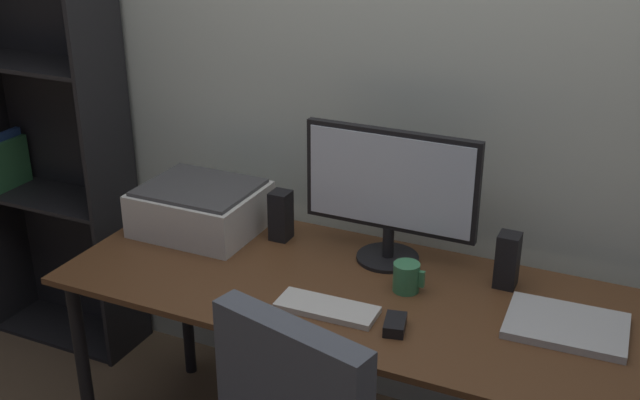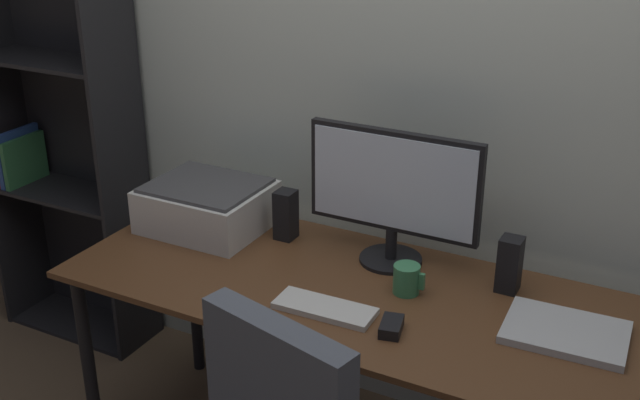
{
  "view_description": "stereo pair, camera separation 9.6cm",
  "coord_description": "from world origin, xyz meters",
  "px_view_note": "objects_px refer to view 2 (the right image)",
  "views": [
    {
      "loc": [
        0.77,
        -1.89,
        1.91
      ],
      "look_at": [
        -0.09,
        -0.05,
        1.03
      ],
      "focal_mm": 43.87,
      "sensor_mm": 36.0,
      "label": 1
    },
    {
      "loc": [
        0.86,
        -1.85,
        1.91
      ],
      "look_at": [
        -0.09,
        -0.05,
        1.03
      ],
      "focal_mm": 43.87,
      "sensor_mm": 36.0,
      "label": 2
    }
  ],
  "objects_px": {
    "monitor": "(393,189)",
    "keyboard": "(325,308)",
    "speaker_left": "(286,215)",
    "speaker_right": "(510,265)",
    "mouse": "(391,327)",
    "laptop": "(566,332)",
    "desk": "(353,311)",
    "bookshelf": "(63,128)",
    "printer": "(207,206)",
    "coffee_mug": "(407,279)"
  },
  "relations": [
    {
      "from": "mouse",
      "to": "desk",
      "type": "bearing_deg",
      "value": 126.37
    },
    {
      "from": "keyboard",
      "to": "speaker_right",
      "type": "distance_m",
      "value": 0.56
    },
    {
      "from": "mouse",
      "to": "speaker_left",
      "type": "distance_m",
      "value": 0.66
    },
    {
      "from": "laptop",
      "to": "mouse",
      "type": "bearing_deg",
      "value": -157.23
    },
    {
      "from": "laptop",
      "to": "printer",
      "type": "bearing_deg",
      "value": 172.06
    },
    {
      "from": "desk",
      "to": "laptop",
      "type": "relative_size",
      "value": 5.55
    },
    {
      "from": "mouse",
      "to": "speaker_right",
      "type": "height_order",
      "value": "speaker_right"
    },
    {
      "from": "mouse",
      "to": "speaker_left",
      "type": "bearing_deg",
      "value": 132.97
    },
    {
      "from": "mouse",
      "to": "coffee_mug",
      "type": "height_order",
      "value": "coffee_mug"
    },
    {
      "from": "desk",
      "to": "speaker_left",
      "type": "bearing_deg",
      "value": 149.88
    },
    {
      "from": "keyboard",
      "to": "mouse",
      "type": "bearing_deg",
      "value": -4.47
    },
    {
      "from": "coffee_mug",
      "to": "bookshelf",
      "type": "distance_m",
      "value": 1.67
    },
    {
      "from": "laptop",
      "to": "monitor",
      "type": "bearing_deg",
      "value": 160.64
    },
    {
      "from": "monitor",
      "to": "keyboard",
      "type": "distance_m",
      "value": 0.44
    },
    {
      "from": "monitor",
      "to": "coffee_mug",
      "type": "relative_size",
      "value": 5.84
    },
    {
      "from": "keyboard",
      "to": "speaker_left",
      "type": "xyz_separation_m",
      "value": [
        -0.33,
        0.36,
        0.08
      ]
    },
    {
      "from": "monitor",
      "to": "printer",
      "type": "distance_m",
      "value": 0.69
    },
    {
      "from": "coffee_mug",
      "to": "keyboard",
      "type": "bearing_deg",
      "value": -128.95
    },
    {
      "from": "monitor",
      "to": "speaker_left",
      "type": "height_order",
      "value": "monitor"
    },
    {
      "from": "desk",
      "to": "bookshelf",
      "type": "relative_size",
      "value": 0.96
    },
    {
      "from": "laptop",
      "to": "printer",
      "type": "height_order",
      "value": "printer"
    },
    {
      "from": "speaker_left",
      "to": "speaker_right",
      "type": "xyz_separation_m",
      "value": [
        0.76,
        0.0,
        0.0
      ]
    },
    {
      "from": "desk",
      "to": "keyboard",
      "type": "xyz_separation_m",
      "value": [
        -0.02,
        -0.15,
        0.09
      ]
    },
    {
      "from": "speaker_left",
      "to": "coffee_mug",
      "type": "bearing_deg",
      "value": -17.15
    },
    {
      "from": "coffee_mug",
      "to": "speaker_left",
      "type": "distance_m",
      "value": 0.52
    },
    {
      "from": "desk",
      "to": "mouse",
      "type": "relative_size",
      "value": 18.49
    },
    {
      "from": "mouse",
      "to": "bookshelf",
      "type": "height_order",
      "value": "bookshelf"
    },
    {
      "from": "desk",
      "to": "speaker_right",
      "type": "distance_m",
      "value": 0.48
    },
    {
      "from": "mouse",
      "to": "bookshelf",
      "type": "bearing_deg",
      "value": 150.02
    },
    {
      "from": "monitor",
      "to": "mouse",
      "type": "height_order",
      "value": "monitor"
    },
    {
      "from": "speaker_left",
      "to": "speaker_right",
      "type": "height_order",
      "value": "same"
    },
    {
      "from": "monitor",
      "to": "keyboard",
      "type": "relative_size",
      "value": 1.91
    },
    {
      "from": "speaker_right",
      "to": "bookshelf",
      "type": "relative_size",
      "value": 0.09
    },
    {
      "from": "speaker_left",
      "to": "bookshelf",
      "type": "distance_m",
      "value": 1.15
    },
    {
      "from": "keyboard",
      "to": "coffee_mug",
      "type": "bearing_deg",
      "value": 49.43
    },
    {
      "from": "laptop",
      "to": "speaker_left",
      "type": "bearing_deg",
      "value": 167.55
    },
    {
      "from": "coffee_mug",
      "to": "speaker_right",
      "type": "xyz_separation_m",
      "value": [
        0.26,
        0.15,
        0.04
      ]
    },
    {
      "from": "laptop",
      "to": "printer",
      "type": "relative_size",
      "value": 0.8
    },
    {
      "from": "speaker_right",
      "to": "bookshelf",
      "type": "bearing_deg",
      "value": 175.44
    },
    {
      "from": "mouse",
      "to": "laptop",
      "type": "xyz_separation_m",
      "value": [
        0.42,
        0.2,
        -0.01
      ]
    },
    {
      "from": "monitor",
      "to": "printer",
      "type": "bearing_deg",
      "value": -175.0
    },
    {
      "from": "desk",
      "to": "printer",
      "type": "xyz_separation_m",
      "value": [
        -0.63,
        0.15,
        0.16
      ]
    },
    {
      "from": "printer",
      "to": "desk",
      "type": "bearing_deg",
      "value": -13.56
    },
    {
      "from": "desk",
      "to": "bookshelf",
      "type": "height_order",
      "value": "bookshelf"
    },
    {
      "from": "keyboard",
      "to": "monitor",
      "type": "bearing_deg",
      "value": 81.24
    },
    {
      "from": "laptop",
      "to": "speaker_right",
      "type": "xyz_separation_m",
      "value": [
        -0.2,
        0.17,
        0.07
      ]
    },
    {
      "from": "desk",
      "to": "mouse",
      "type": "height_order",
      "value": "mouse"
    },
    {
      "from": "laptop",
      "to": "bookshelf",
      "type": "relative_size",
      "value": 0.17
    },
    {
      "from": "coffee_mug",
      "to": "printer",
      "type": "relative_size",
      "value": 0.24
    },
    {
      "from": "speaker_right",
      "to": "printer",
      "type": "height_order",
      "value": "speaker_right"
    }
  ]
}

